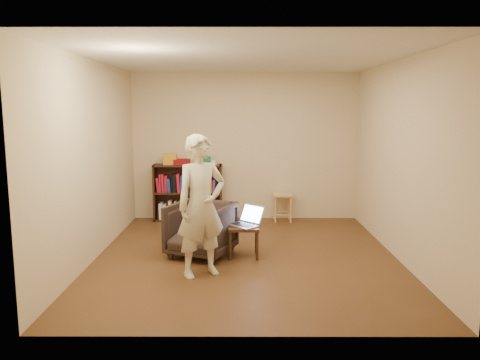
{
  "coord_description": "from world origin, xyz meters",
  "views": [
    {
      "loc": [
        -0.07,
        -6.07,
        1.96
      ],
      "look_at": [
        -0.08,
        0.35,
        0.99
      ],
      "focal_mm": 35.0,
      "sensor_mm": 36.0,
      "label": 1
    }
  ],
  "objects_px": {
    "bookshelf": "(188,196)",
    "stool": "(283,199)",
    "side_table": "(244,231)",
    "person": "(201,206)",
    "laptop": "(246,221)",
    "armchair": "(201,229)"
  },
  "relations": [
    {
      "from": "side_table",
      "to": "person",
      "type": "height_order",
      "value": "person"
    },
    {
      "from": "person",
      "to": "side_table",
      "type": "bearing_deg",
      "value": 24.62
    },
    {
      "from": "laptop",
      "to": "bookshelf",
      "type": "bearing_deg",
      "value": 160.53
    },
    {
      "from": "bookshelf",
      "to": "stool",
      "type": "xyz_separation_m",
      "value": [
        1.68,
        -0.06,
        -0.04
      ]
    },
    {
      "from": "bookshelf",
      "to": "person",
      "type": "xyz_separation_m",
      "value": [
        0.48,
        -2.8,
        0.4
      ]
    },
    {
      "from": "bookshelf",
      "to": "laptop",
      "type": "distance_m",
      "value": 2.28
    },
    {
      "from": "bookshelf",
      "to": "stool",
      "type": "distance_m",
      "value": 1.68
    },
    {
      "from": "bookshelf",
      "to": "side_table",
      "type": "distance_m",
      "value": 2.3
    },
    {
      "from": "side_table",
      "to": "person",
      "type": "bearing_deg",
      "value": -124.85
    },
    {
      "from": "stool",
      "to": "side_table",
      "type": "bearing_deg",
      "value": -109.09
    },
    {
      "from": "stool",
      "to": "armchair",
      "type": "relative_size",
      "value": 0.62
    },
    {
      "from": "laptop",
      "to": "side_table",
      "type": "bearing_deg",
      "value": -91.18
    },
    {
      "from": "bookshelf",
      "to": "stool",
      "type": "bearing_deg",
      "value": -2.19
    },
    {
      "from": "stool",
      "to": "armchair",
      "type": "height_order",
      "value": "armchair"
    },
    {
      "from": "side_table",
      "to": "person",
      "type": "relative_size",
      "value": 0.25
    },
    {
      "from": "stool",
      "to": "armchair",
      "type": "distance_m",
      "value": 2.36
    },
    {
      "from": "laptop",
      "to": "person",
      "type": "xyz_separation_m",
      "value": [
        -0.54,
        -0.75,
        0.36
      ]
    },
    {
      "from": "stool",
      "to": "person",
      "type": "relative_size",
      "value": 0.29
    },
    {
      "from": "bookshelf",
      "to": "laptop",
      "type": "xyz_separation_m",
      "value": [
        1.01,
        -2.05,
        0.04
      ]
    },
    {
      "from": "bookshelf",
      "to": "laptop",
      "type": "bearing_deg",
      "value": -63.7
    },
    {
      "from": "armchair",
      "to": "person",
      "type": "bearing_deg",
      "value": -63.02
    },
    {
      "from": "stool",
      "to": "laptop",
      "type": "bearing_deg",
      "value": -108.5
    }
  ]
}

